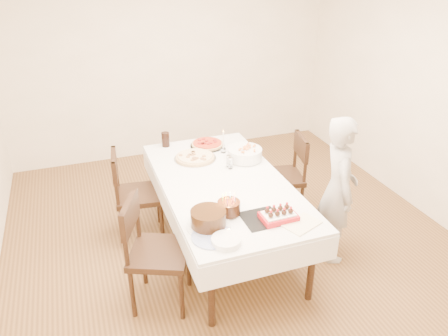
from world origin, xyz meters
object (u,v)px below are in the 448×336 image
object	(u,v)px
cola_glass	(166,139)
strawberry_box	(279,216)
taper_candle	(223,141)
chair_left_savory	(139,195)
pizza_white	(195,157)
pasta_bowl	(245,154)
chair_left_dessert	(160,253)
chair_right_savory	(281,177)
layer_cake	(208,219)
birthday_cake	(229,204)
person	(338,190)
dining_table	(224,215)
pizza_pepperoni	(207,144)

from	to	relation	value
cola_glass	strawberry_box	size ratio (longest dim) A/B	0.55
taper_candle	chair_left_savory	bearing A→B (deg)	-171.97
pizza_white	pasta_bowl	size ratio (longest dim) A/B	1.25
cola_glass	chair_left_dessert	bearing A→B (deg)	-105.34
chair_right_savory	chair_left_dessert	distance (m)	1.77
strawberry_box	chair_left_dessert	bearing A→B (deg)	167.21
layer_cake	birthday_cake	world-z (taller)	birthday_cake
taper_candle	cola_glass	size ratio (longest dim) A/B	1.64
taper_candle	strawberry_box	xyz separation A→B (m)	(-0.01, -1.36, -0.09)
person	cola_glass	bearing A→B (deg)	60.72
dining_table	layer_cake	distance (m)	0.86
chair_left_dessert	birthday_cake	distance (m)	0.69
taper_candle	layer_cake	bearing A→B (deg)	-114.49
layer_cake	strawberry_box	size ratio (longest dim) A/B	1.24
chair_left_dessert	strawberry_box	bearing A→B (deg)	-169.27
pasta_bowl	strawberry_box	size ratio (longest dim) A/B	1.21
pizza_white	cola_glass	size ratio (longest dim) A/B	2.74
chair_left_savory	birthday_cake	distance (m)	1.23
chair_right_savory	layer_cake	bearing A→B (deg)	-127.49
birthday_cake	layer_cake	bearing A→B (deg)	-152.84
cola_glass	birthday_cake	world-z (taller)	birthday_cake
dining_table	strawberry_box	size ratio (longest dim) A/B	7.35
taper_candle	birthday_cake	world-z (taller)	taper_candle
taper_candle	strawberry_box	world-z (taller)	taper_candle
chair_right_savory	chair_left_savory	distance (m)	1.53
dining_table	person	bearing A→B (deg)	-24.87
chair_left_dessert	pizza_white	size ratio (longest dim) A/B	2.27
layer_cake	pizza_white	bearing A→B (deg)	78.62
pizza_white	chair_right_savory	bearing A→B (deg)	-12.62
strawberry_box	person	bearing A→B (deg)	21.58
taper_candle	layer_cake	distance (m)	1.38
chair_right_savory	pizza_pepperoni	distance (m)	0.89
chair_right_savory	cola_glass	world-z (taller)	chair_right_savory
cola_glass	pasta_bowl	bearing A→B (deg)	-41.04
chair_left_savory	pizza_white	world-z (taller)	chair_left_savory
chair_left_savory	taper_candle	world-z (taller)	taper_candle
chair_right_savory	pasta_bowl	xyz separation A→B (m)	(-0.42, 0.02, 0.34)
birthday_cake	taper_candle	bearing A→B (deg)	72.57
person	pizza_pepperoni	xyz separation A→B (m)	(-0.86, 1.28, 0.05)
chair_left_dessert	pizza_pepperoni	size ratio (longest dim) A/B	2.65
pasta_bowl	birthday_cake	size ratio (longest dim) A/B	1.87
chair_left_savory	layer_cake	xyz separation A→B (m)	(0.38, -1.12, 0.34)
layer_cake	birthday_cake	size ratio (longest dim) A/B	1.91
chair_right_savory	strawberry_box	size ratio (longest dim) A/B	3.28
chair_left_dessert	layer_cake	bearing A→B (deg)	-172.82
pasta_bowl	cola_glass	bearing A→B (deg)	138.96
pizza_white	birthday_cake	size ratio (longest dim) A/B	2.33
pizza_pepperoni	layer_cake	size ratio (longest dim) A/B	1.05
taper_candle	pizza_pepperoni	bearing A→B (deg)	117.22
pasta_bowl	pizza_white	bearing A→B (deg)	159.60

